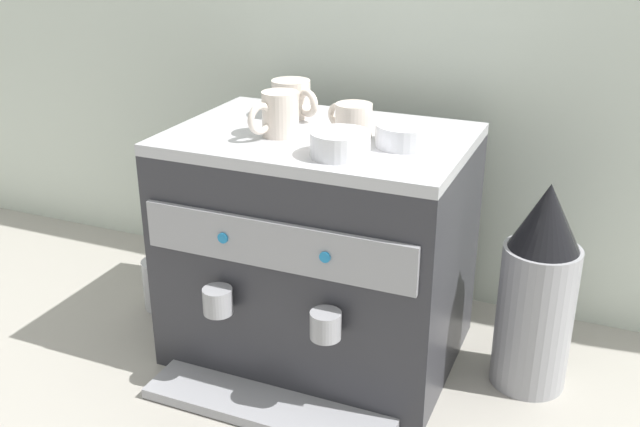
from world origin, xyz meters
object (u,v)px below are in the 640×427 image
(ceramic_bowl_1, at_px, (340,145))
(coffee_grinder, at_px, (538,292))
(ceramic_cup_1, at_px, (292,99))
(ceramic_cup_2, at_px, (352,119))
(ceramic_bowl_0, at_px, (407,135))
(espresso_machine, at_px, (319,247))
(ceramic_cup_0, at_px, (278,114))
(milk_pitcher, at_px, (163,284))

(ceramic_bowl_1, xyz_separation_m, coffee_grinder, (0.35, 0.16, -0.30))
(ceramic_cup_1, bearing_deg, ceramic_cup_2, -25.09)
(ceramic_cup_1, distance_m, ceramic_bowl_0, 0.29)
(ceramic_cup_1, bearing_deg, espresso_machine, -42.78)
(ceramic_bowl_1, relative_size, coffee_grinder, 0.25)
(ceramic_cup_1, relative_size, ceramic_bowl_0, 1.01)
(ceramic_cup_0, bearing_deg, ceramic_bowl_1, -23.89)
(milk_pitcher, bearing_deg, ceramic_cup_2, 0.32)
(ceramic_cup_1, distance_m, ceramic_bowl_1, 0.27)
(espresso_machine, distance_m, ceramic_bowl_1, 0.30)
(espresso_machine, xyz_separation_m, ceramic_cup_2, (0.06, 0.02, 0.27))
(espresso_machine, distance_m, ceramic_cup_1, 0.31)
(ceramic_bowl_1, bearing_deg, milk_pitcher, 165.94)
(ceramic_bowl_1, bearing_deg, ceramic_cup_0, 156.11)
(ceramic_bowl_1, bearing_deg, ceramic_cup_2, 101.27)
(ceramic_cup_0, height_order, ceramic_cup_1, ceramic_cup_0)
(ceramic_cup_1, relative_size, coffee_grinder, 0.28)
(espresso_machine, relative_size, ceramic_bowl_0, 4.98)
(ceramic_cup_1, bearing_deg, ceramic_bowl_0, -19.40)
(ceramic_bowl_0, xyz_separation_m, milk_pitcher, (-0.58, 0.02, -0.44))
(espresso_machine, relative_size, milk_pitcher, 4.79)
(ceramic_cup_1, relative_size, milk_pitcher, 0.98)
(ceramic_cup_0, distance_m, coffee_grinder, 0.60)
(espresso_machine, xyz_separation_m, ceramic_bowl_1, (0.09, -0.11, 0.26))
(ceramic_bowl_0, relative_size, coffee_grinder, 0.27)
(ceramic_cup_1, xyz_separation_m, ceramic_cup_2, (0.16, -0.07, -0.01))
(espresso_machine, relative_size, ceramic_bowl_1, 5.40)
(espresso_machine, bearing_deg, ceramic_bowl_1, -51.83)
(espresso_machine, xyz_separation_m, coffee_grinder, (0.43, 0.05, -0.03))
(ceramic_cup_2, bearing_deg, ceramic_bowl_1, -78.73)
(ceramic_cup_2, bearing_deg, espresso_machine, -165.26)
(ceramic_cup_1, distance_m, milk_pitcher, 0.56)
(ceramic_cup_0, height_order, ceramic_bowl_0, ceramic_cup_0)
(ceramic_cup_0, height_order, milk_pitcher, ceramic_cup_0)
(ceramic_cup_1, bearing_deg, ceramic_bowl_1, -47.41)
(espresso_machine, height_order, coffee_grinder, espresso_machine)
(espresso_machine, bearing_deg, ceramic_cup_1, 137.22)
(espresso_machine, bearing_deg, ceramic_cup_0, -146.25)
(ceramic_bowl_1, relative_size, milk_pitcher, 0.89)
(ceramic_cup_0, bearing_deg, coffee_grinder, 10.29)
(ceramic_cup_0, distance_m, ceramic_bowl_1, 0.17)
(ceramic_cup_0, distance_m, ceramic_cup_1, 0.14)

